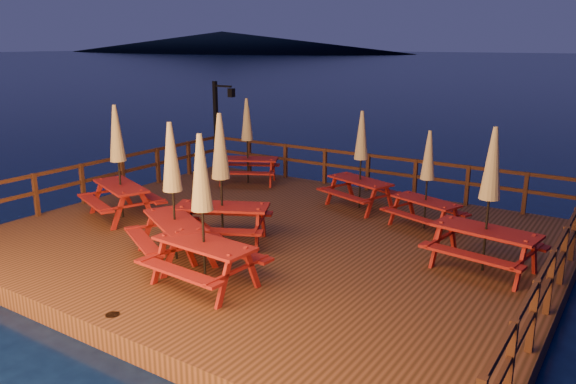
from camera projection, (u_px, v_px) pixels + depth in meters
name	position (u px, v px, depth m)	size (l,w,h in m)	color
ground	(275.00, 252.00, 12.89)	(500.00, 500.00, 0.00)	#051032
deck	(275.00, 244.00, 12.84)	(12.00, 10.00, 0.40)	#3F2514
deck_piles	(275.00, 264.00, 12.97)	(11.44, 9.44, 1.40)	#352011
railing	(315.00, 187.00, 14.02)	(11.80, 9.75, 1.10)	#352011
lamp_post	(219.00, 118.00, 18.85)	(0.85, 0.18, 3.00)	black
headland_left	(222.00, 42.00, 249.95)	(180.00, 84.00, 9.00)	black
picnic_table_0	(247.00, 140.00, 17.16)	(2.32, 2.19, 2.62)	maroon
picnic_table_1	(361.00, 159.00, 14.55)	(2.19, 2.00, 2.57)	maroon
picnic_table_2	(202.00, 209.00, 9.79)	(2.04, 1.71, 2.77)	maroon
picnic_table_3	(221.00, 177.00, 11.92)	(2.51, 2.35, 2.85)	maroon
picnic_table_4	(118.00, 160.00, 13.71)	(2.42, 2.22, 2.81)	maroon
picnic_table_5	(427.00, 179.00, 12.95)	(1.98, 1.80, 2.33)	maroon
picnic_table_6	(489.00, 198.00, 10.46)	(2.15, 1.85, 2.79)	maroon
picnic_table_7	(173.00, 190.00, 11.04)	(2.47, 2.33, 2.79)	maroon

